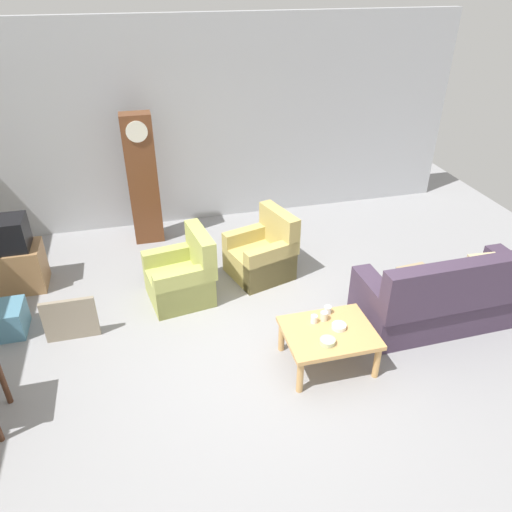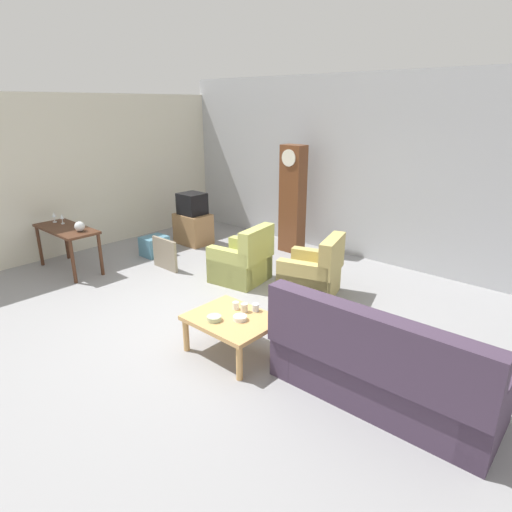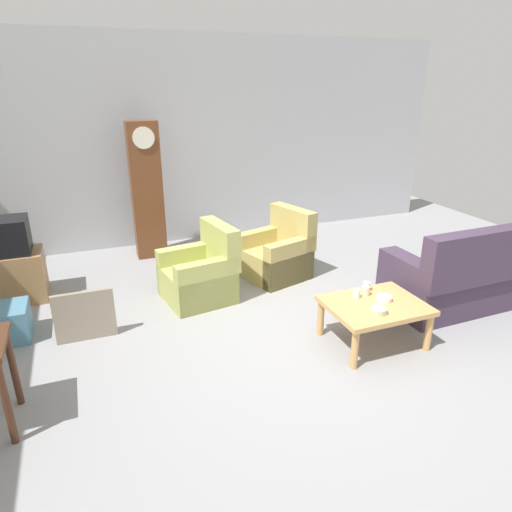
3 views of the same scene
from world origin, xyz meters
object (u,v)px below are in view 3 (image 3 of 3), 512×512
object	(u,v)px
framed_picture_leaning	(85,316)
storage_box_blue	(10,323)
cup_white_porcelain	(356,294)
bowl_white_stacked	(384,298)
armchair_olive_far	(277,255)
tv_stand_cabinet	(15,277)
couch_floral	(475,276)
cup_blue_rimmed	(367,286)
coffee_table_wood	(375,309)
armchair_olive_near	(201,275)
cup_cream_tall	(366,291)
grandfather_clock	(147,191)
bowl_shallow_green	(379,310)
tv_crt	(7,236)

from	to	relation	value
framed_picture_leaning	storage_box_blue	distance (m)	0.80
cup_white_porcelain	bowl_white_stacked	bearing A→B (deg)	-35.50
framed_picture_leaning	storage_box_blue	bearing A→B (deg)	157.37
armchair_olive_far	tv_stand_cabinet	xyz separation A→B (m)	(-3.25, 0.48, -0.00)
cup_white_porcelain	bowl_white_stacked	size ratio (longest dim) A/B	0.58
couch_floral	cup_blue_rimmed	size ratio (longest dim) A/B	24.29
framed_picture_leaning	cup_blue_rimmed	world-z (taller)	framed_picture_leaning
coffee_table_wood	armchair_olive_near	bearing A→B (deg)	130.28
cup_white_porcelain	couch_floral	bearing A→B (deg)	4.97
cup_cream_tall	couch_floral	bearing A→B (deg)	4.74
armchair_olive_near	cup_blue_rimmed	distance (m)	1.98
cup_cream_tall	bowl_white_stacked	size ratio (longest dim) A/B	0.65
bowl_white_stacked	couch_floral	bearing A→B (deg)	11.55
grandfather_clock	bowl_white_stacked	bearing A→B (deg)	-61.31
cup_blue_rimmed	bowl_shallow_green	distance (m)	0.51
tv_crt	framed_picture_leaning	distance (m)	1.58
grandfather_clock	cup_white_porcelain	xyz separation A→B (m)	(1.59, -3.16, -0.52)
grandfather_clock	cup_cream_tall	xyz separation A→B (m)	(1.71, -3.14, -0.51)
cup_white_porcelain	grandfather_clock	bearing A→B (deg)	116.75
armchair_olive_near	cup_white_porcelain	bearing A→B (deg)	-48.84
cup_cream_tall	tv_stand_cabinet	bearing A→B (deg)	147.73
couch_floral	armchair_olive_near	size ratio (longest dim) A/B	2.30
cup_cream_tall	bowl_shallow_green	size ratio (longest dim) A/B	0.62
tv_stand_cabinet	couch_floral	bearing A→B (deg)	-21.99
couch_floral	framed_picture_leaning	xyz separation A→B (m)	(-4.37, 0.79, -0.08)
bowl_shallow_green	tv_stand_cabinet	bearing A→B (deg)	142.71
storage_box_blue	cup_cream_tall	distance (m)	3.69
armchair_olive_near	tv_crt	bearing A→B (deg)	159.76
storage_box_blue	cup_cream_tall	world-z (taller)	cup_cream_tall
tv_crt	coffee_table_wood	bearing A→B (deg)	-34.55
framed_picture_leaning	grandfather_clock	bearing A→B (deg)	65.29
bowl_white_stacked	bowl_shallow_green	world-z (taller)	bowl_shallow_green
storage_box_blue	cup_cream_tall	bearing A→B (deg)	-19.52
tv_stand_cabinet	framed_picture_leaning	bearing A→B (deg)	-59.51
couch_floral	cup_white_porcelain	bearing A→B (deg)	-175.03
armchair_olive_far	tv_crt	xyz separation A→B (m)	(-3.25, 0.48, 0.51)
coffee_table_wood	cup_cream_tall	xyz separation A→B (m)	(0.01, 0.19, 0.11)
armchair_olive_near	armchair_olive_far	xyz separation A→B (m)	(1.15, 0.30, 0.00)
grandfather_clock	framed_picture_leaning	size ratio (longest dim) A/B	3.34
framed_picture_leaning	cup_blue_rimmed	distance (m)	2.94
tv_crt	bowl_shallow_green	distance (m)	4.27
armchair_olive_far	storage_box_blue	bearing A→B (deg)	-171.35
tv_crt	cup_white_porcelain	xyz separation A→B (m)	(3.37, -2.22, -0.33)
framed_picture_leaning	cup_cream_tall	bearing A→B (deg)	-18.66
tv_stand_cabinet	bowl_white_stacked	xyz separation A→B (m)	(3.59, -2.38, 0.16)
storage_box_blue	cup_cream_tall	xyz separation A→B (m)	(3.47, -1.23, 0.32)
armchair_olive_near	tv_crt	world-z (taller)	tv_crt
coffee_table_wood	cup_white_porcelain	bearing A→B (deg)	122.16
armchair_olive_far	grandfather_clock	size ratio (longest dim) A/B	0.49
couch_floral	bowl_white_stacked	xyz separation A→B (m)	(-1.53, -0.31, 0.12)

